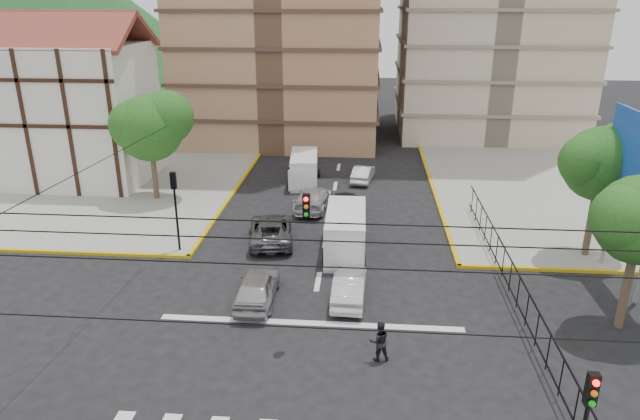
# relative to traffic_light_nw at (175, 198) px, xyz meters

# --- Properties ---
(ground) EXTENTS (160.00, 160.00, 0.00)m
(ground) POSITION_rel_traffic_light_nw_xyz_m (7.80, -7.80, -3.11)
(ground) COLOR black
(ground) RESTS_ON ground
(sidewalk_nw) EXTENTS (26.00, 26.00, 0.15)m
(sidewalk_nw) POSITION_rel_traffic_light_nw_xyz_m (-12.20, 12.20, -3.04)
(sidewalk_nw) COLOR gray
(sidewalk_nw) RESTS_ON ground
(sidewalk_ne) EXTENTS (26.00, 26.00, 0.15)m
(sidewalk_ne) POSITION_rel_traffic_light_nw_xyz_m (27.80, 12.20, -3.04)
(sidewalk_ne) COLOR gray
(sidewalk_ne) RESTS_ON ground
(stop_line) EXTENTS (13.00, 0.40, 0.01)m
(stop_line) POSITION_rel_traffic_light_nw_xyz_m (7.80, -6.60, -3.11)
(stop_line) COLOR silver
(stop_line) RESTS_ON ground
(tudor_building) EXTENTS (10.80, 8.05, 12.23)m
(tudor_building) POSITION_rel_traffic_light_nw_xyz_m (-11.20, 12.20, 2.14)
(tudor_building) COLOR silver
(tudor_building) RESTS_ON ground
(park_fence) EXTENTS (0.10, 22.50, 1.66)m
(park_fence) POSITION_rel_traffic_light_nw_xyz_m (16.80, -3.30, -3.11)
(park_fence) COLOR black
(park_fence) RESTS_ON ground
(billboard) EXTENTS (0.36, 6.20, 8.10)m
(billboard) POSITION_rel_traffic_light_nw_xyz_m (22.25, -1.80, 2.89)
(billboard) COLOR slate
(billboard) RESTS_ON ground
(tree_park_c) EXTENTS (4.65, 3.80, 7.25)m
(tree_park_c) POSITION_rel_traffic_light_nw_xyz_m (21.89, 1.21, 2.22)
(tree_park_c) COLOR #473828
(tree_park_c) RESTS_ON ground
(tree_tudor) EXTENTS (5.39, 4.40, 7.43)m
(tree_tudor) POSITION_rel_traffic_light_nw_xyz_m (-4.10, 8.21, 2.11)
(tree_tudor) COLOR #473828
(tree_tudor) RESTS_ON ground
(traffic_light_nw) EXTENTS (0.28, 0.22, 4.40)m
(traffic_light_nw) POSITION_rel_traffic_light_nw_xyz_m (0.00, 0.00, 0.00)
(traffic_light_nw) COLOR black
(traffic_light_nw) RESTS_ON ground
(traffic_light_hanging) EXTENTS (18.00, 9.12, 0.92)m
(traffic_light_hanging) POSITION_rel_traffic_light_nw_xyz_m (7.80, -9.84, 2.79)
(traffic_light_hanging) COLOR black
(traffic_light_hanging) RESTS_ON ground
(van_right_lane) EXTENTS (2.21, 5.28, 2.37)m
(van_right_lane) POSITION_rel_traffic_light_nw_xyz_m (9.00, 0.40, -1.96)
(van_right_lane) COLOR silver
(van_right_lane) RESTS_ON ground
(van_left_lane) EXTENTS (2.32, 5.04, 2.20)m
(van_left_lane) POSITION_rel_traffic_light_nw_xyz_m (5.45, 12.48, -2.04)
(van_left_lane) COLOR silver
(van_left_lane) RESTS_ON ground
(car_silver_front_left) EXTENTS (1.74, 4.24, 1.44)m
(car_silver_front_left) POSITION_rel_traffic_light_nw_xyz_m (5.20, -4.96, -2.39)
(car_silver_front_left) COLOR #AAAAAF
(car_silver_front_left) RESTS_ON ground
(car_white_front_right) EXTENTS (1.57, 4.10, 1.33)m
(car_white_front_right) POSITION_rel_traffic_light_nw_xyz_m (9.38, -4.42, -2.45)
(car_white_front_right) COLOR silver
(car_white_front_right) RESTS_ON ground
(car_grey_mid_left) EXTENTS (3.11, 5.39, 1.41)m
(car_grey_mid_left) POSITION_rel_traffic_light_nw_xyz_m (4.72, 1.92, -2.41)
(car_grey_mid_left) COLOR #595B60
(car_grey_mid_left) RESTS_ON ground
(car_silver_rear_left) EXTENTS (2.41, 5.05, 1.42)m
(car_silver_rear_left) POSITION_rel_traffic_light_nw_xyz_m (6.60, 7.41, -2.40)
(car_silver_rear_left) COLOR silver
(car_silver_rear_left) RESTS_ON ground
(car_darkgrey_mid_right) EXTENTS (2.09, 4.06, 1.32)m
(car_darkgrey_mid_right) POSITION_rel_traffic_light_nw_xyz_m (8.87, 7.03, -2.45)
(car_darkgrey_mid_right) COLOR #272629
(car_darkgrey_mid_right) RESTS_ON ground
(car_white_rear_right) EXTENTS (1.88, 3.88, 1.22)m
(car_white_rear_right) POSITION_rel_traffic_light_nw_xyz_m (9.83, 13.55, -2.50)
(car_white_rear_right) COLOR white
(car_white_rear_right) RESTS_ON ground
(pedestrian_crosswalk) EXTENTS (0.91, 0.78, 1.63)m
(pedestrian_crosswalk) POSITION_rel_traffic_light_nw_xyz_m (10.66, -8.97, -2.29)
(pedestrian_crosswalk) COLOR black
(pedestrian_crosswalk) RESTS_ON ground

